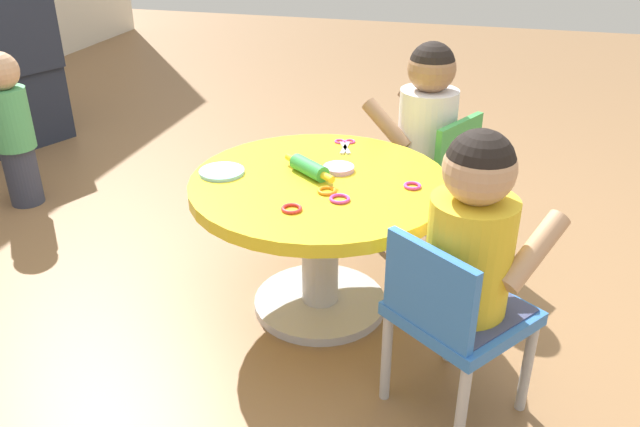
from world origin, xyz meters
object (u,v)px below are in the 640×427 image
at_px(seated_child_left, 473,232).
at_px(toddler_standing, 11,126).
at_px(seated_child_right, 427,113).
at_px(child_chair_left, 453,316).
at_px(craft_scissors, 345,144).
at_px(craft_table, 320,216).
at_px(rolling_pin, 309,168).
at_px(child_chair_right, 431,174).

xyz_separation_m(seated_child_left, toddler_standing, (0.77, 1.93, -0.17)).
xyz_separation_m(seated_child_left, seated_child_right, (0.86, 0.21, 0.00)).
xyz_separation_m(child_chair_left, seated_child_right, (0.89, 0.18, 0.23)).
bearing_deg(child_chair_left, craft_scissors, 32.87).
xyz_separation_m(craft_table, rolling_pin, (0.02, 0.04, 0.15)).
distance_m(child_chair_left, toddler_standing, 2.07).
distance_m(seated_child_left, toddler_standing, 2.09).
xyz_separation_m(craft_table, seated_child_left, (-0.34, -0.47, 0.19)).
bearing_deg(child_chair_left, seated_child_left, -36.61).
bearing_deg(toddler_standing, craft_table, -106.36).
bearing_deg(craft_table, toddler_standing, 73.64).
distance_m(seated_child_left, craft_scissors, 0.79).
height_order(craft_table, craft_scissors, craft_scissors).
relative_size(child_chair_left, craft_scissors, 3.81).
height_order(seated_child_left, rolling_pin, seated_child_left).
bearing_deg(child_chair_left, rolling_pin, 50.75).
height_order(seated_child_right, toddler_standing, seated_child_right).
height_order(seated_child_right, rolling_pin, seated_child_right).
relative_size(child_chair_left, seated_child_right, 1.05).
relative_size(child_chair_right, craft_scissors, 3.81).
bearing_deg(toddler_standing, craft_scissors, -94.96).
height_order(craft_table, toddler_standing, toddler_standing).
distance_m(toddler_standing, craft_scissors, 1.48).
bearing_deg(child_chair_left, seated_child_right, 11.69).
bearing_deg(child_chair_right, seated_child_left, -168.39).
bearing_deg(child_chair_right, toddler_standing, 92.31).
xyz_separation_m(child_chair_left, rolling_pin, (0.40, 0.49, 0.19)).
distance_m(seated_child_right, craft_scissors, 0.34).
height_order(child_chair_right, seated_child_right, seated_child_right).
bearing_deg(rolling_pin, seated_child_left, -125.60).
xyz_separation_m(child_chair_right, toddler_standing, (-0.07, 1.76, 0.05)).
distance_m(craft_table, seated_child_right, 0.61).
distance_m(child_chair_right, craft_scissors, 0.39).
relative_size(toddler_standing, rolling_pin, 3.44).
xyz_separation_m(toddler_standing, craft_scissors, (-0.13, -1.47, 0.11)).
bearing_deg(seated_child_left, rolling_pin, 54.40).
distance_m(seated_child_right, toddler_standing, 1.73).
distance_m(craft_table, toddler_standing, 1.53).
relative_size(child_chair_left, seated_child_left, 1.05).
bearing_deg(toddler_standing, child_chair_right, -87.69).
bearing_deg(seated_child_left, child_chair_left, 143.39).
bearing_deg(child_chair_right, seated_child_right, 62.83).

